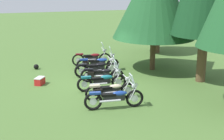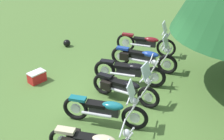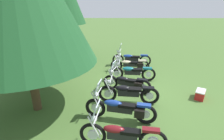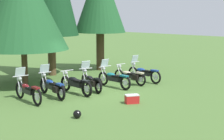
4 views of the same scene
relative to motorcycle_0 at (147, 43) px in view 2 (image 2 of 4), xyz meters
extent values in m
plane|color=#4C7033|center=(3.40, -0.49, -0.48)|extent=(80.00, 80.00, 0.00)
torus|color=black|center=(0.11, 0.75, -0.11)|extent=(0.20, 0.74, 0.74)
cylinder|color=silver|center=(0.11, 0.75, -0.11)|extent=(0.09, 0.29, 0.29)
torus|color=black|center=(-0.13, -0.82, -0.11)|extent=(0.20, 0.74, 0.74)
cylinder|color=silver|center=(-0.13, -0.82, -0.11)|extent=(0.09, 0.29, 0.29)
cube|color=black|center=(-0.01, -0.04, 0.00)|extent=(0.29, 0.81, 0.25)
ellipsoid|color=maroon|center=(0.02, 0.18, 0.15)|extent=(0.30, 0.59, 0.19)
cube|color=black|center=(-0.04, -0.25, 0.12)|extent=(0.28, 0.55, 0.10)
cube|color=maroon|center=(-0.12, -0.74, 0.24)|extent=(0.23, 0.46, 0.08)
cylinder|color=silver|center=(0.04, 0.70, 0.19)|extent=(0.09, 0.34, 0.65)
cylinder|color=silver|center=(0.17, 0.68, 0.19)|extent=(0.09, 0.34, 0.65)
cylinder|color=silver|center=(0.09, 0.61, 0.52)|extent=(0.72, 0.14, 0.04)
sphere|color=silver|center=(0.10, 0.70, 0.40)|extent=(0.19, 0.19, 0.17)
cylinder|color=silver|center=(0.08, -0.23, -0.09)|extent=(0.20, 0.79, 0.08)
cube|color=silver|center=(0.09, 0.63, 0.70)|extent=(0.46, 0.22, 0.39)
torus|color=black|center=(1.44, 0.81, -0.13)|extent=(0.26, 0.72, 0.71)
cylinder|color=silver|center=(1.44, 0.81, -0.13)|extent=(0.11, 0.27, 0.27)
torus|color=black|center=(1.08, -0.84, -0.13)|extent=(0.26, 0.72, 0.71)
cylinder|color=silver|center=(1.08, -0.84, -0.13)|extent=(0.11, 0.27, 0.27)
cube|color=black|center=(1.26, -0.02, -0.01)|extent=(0.37, 0.86, 0.26)
ellipsoid|color=navy|center=(1.31, 0.21, 0.14)|extent=(0.37, 0.64, 0.20)
cube|color=black|center=(1.21, -0.24, 0.11)|extent=(0.35, 0.60, 0.10)
cube|color=navy|center=(1.10, -0.77, 0.20)|extent=(0.27, 0.47, 0.08)
cylinder|color=silver|center=(1.35, 0.77, 0.17)|extent=(0.11, 0.34, 0.65)
cylinder|color=silver|center=(1.50, 0.74, 0.17)|extent=(0.11, 0.34, 0.65)
cylinder|color=silver|center=(1.41, 0.68, 0.51)|extent=(0.61, 0.17, 0.04)
sphere|color=silver|center=(1.43, 0.76, 0.39)|extent=(0.20, 0.20, 0.17)
cylinder|color=silver|center=(1.34, -0.22, -0.11)|extent=(0.26, 0.84, 0.08)
cube|color=silver|center=(1.41, 0.70, 0.69)|extent=(0.46, 0.24, 0.39)
cube|color=black|center=(0.97, -0.61, -0.03)|extent=(0.20, 0.34, 0.26)
cube|color=black|center=(1.28, -0.68, -0.03)|extent=(0.20, 0.34, 0.26)
torus|color=black|center=(2.42, 0.43, -0.12)|extent=(0.19, 0.73, 0.72)
cylinder|color=silver|center=(2.42, 0.43, -0.12)|extent=(0.08, 0.28, 0.27)
torus|color=black|center=(2.25, -1.19, -0.12)|extent=(0.19, 0.73, 0.72)
cylinder|color=silver|center=(2.25, -1.19, -0.12)|extent=(0.08, 0.28, 0.27)
cube|color=black|center=(2.33, -0.38, 0.00)|extent=(0.32, 0.83, 0.27)
ellipsoid|color=black|center=(2.36, -0.15, 0.16)|extent=(0.35, 0.60, 0.21)
cube|color=black|center=(2.31, -0.60, 0.13)|extent=(0.33, 0.56, 0.10)
cube|color=black|center=(2.26, -1.11, 0.21)|extent=(0.26, 0.46, 0.08)
cylinder|color=silver|center=(2.32, 0.38, 0.18)|extent=(0.08, 0.34, 0.65)
cylinder|color=silver|center=(2.50, 0.37, 0.18)|extent=(0.08, 0.34, 0.65)
cylinder|color=silver|center=(2.40, 0.30, 0.52)|extent=(0.71, 0.11, 0.04)
sphere|color=silver|center=(2.41, 0.39, 0.40)|extent=(0.19, 0.19, 0.17)
cylinder|color=silver|center=(2.46, -0.57, -0.10)|extent=(0.16, 0.81, 0.08)
torus|color=black|center=(3.56, 0.33, -0.14)|extent=(0.32, 0.68, 0.68)
cylinder|color=silver|center=(3.56, 0.33, -0.14)|extent=(0.13, 0.26, 0.26)
torus|color=black|center=(3.08, -1.08, -0.14)|extent=(0.32, 0.68, 0.68)
cylinder|color=silver|center=(3.08, -1.08, -0.14)|extent=(0.13, 0.26, 0.26)
cube|color=black|center=(3.32, -0.37, -0.04)|extent=(0.43, 0.76, 0.23)
ellipsoid|color=black|center=(3.38, -0.18, 0.10)|extent=(0.42, 0.58, 0.18)
cube|color=black|center=(3.25, -0.57, 0.07)|extent=(0.39, 0.54, 0.10)
cube|color=black|center=(3.10, -1.00, 0.17)|extent=(0.32, 0.48, 0.08)
cylinder|color=silver|center=(3.46, 0.30, 0.16)|extent=(0.15, 0.33, 0.65)
cylinder|color=silver|center=(3.61, 0.25, 0.16)|extent=(0.15, 0.33, 0.65)
cylinder|color=silver|center=(3.51, 0.20, 0.49)|extent=(0.66, 0.26, 0.04)
sphere|color=silver|center=(3.54, 0.28, 0.37)|extent=(0.22, 0.22, 0.17)
cylinder|color=silver|center=(3.39, -0.57, -0.12)|extent=(0.31, 0.72, 0.08)
cube|color=silver|center=(3.52, 0.22, 0.67)|extent=(0.47, 0.29, 0.39)
cube|color=black|center=(2.99, -0.84, -0.04)|extent=(0.24, 0.35, 0.26)
cube|color=black|center=(3.30, -0.94, -0.04)|extent=(0.24, 0.35, 0.26)
torus|color=black|center=(4.58, 0.05, -0.13)|extent=(0.17, 0.71, 0.70)
cylinder|color=silver|center=(4.58, 0.05, -0.13)|extent=(0.07, 0.27, 0.27)
torus|color=black|center=(4.45, -1.54, -0.13)|extent=(0.17, 0.71, 0.70)
cylinder|color=silver|center=(4.45, -1.54, -0.13)|extent=(0.07, 0.27, 0.27)
cube|color=black|center=(4.52, -0.74, -0.02)|extent=(0.29, 0.81, 0.26)
ellipsoid|color=#14606B|center=(4.54, -0.52, 0.14)|extent=(0.33, 0.59, 0.20)
cube|color=black|center=(4.50, -0.96, 0.11)|extent=(0.30, 0.55, 0.10)
cube|color=#14606B|center=(4.46, -1.46, 0.20)|extent=(0.24, 0.46, 0.08)
cylinder|color=silver|center=(4.50, 0.00, 0.17)|extent=(0.07, 0.34, 0.65)
cylinder|color=silver|center=(4.66, -0.01, 0.17)|extent=(0.07, 0.34, 0.65)
cylinder|color=silver|center=(4.57, -0.09, 0.50)|extent=(0.77, 0.10, 0.04)
sphere|color=silver|center=(4.58, 0.00, 0.38)|extent=(0.18, 0.18, 0.17)
cylinder|color=silver|center=(4.64, -0.93, -0.11)|extent=(0.15, 0.80, 0.08)
cube|color=silver|center=(4.57, -0.07, 0.68)|extent=(0.45, 0.19, 0.39)
ellipsoid|color=beige|center=(5.77, -0.51, 0.09)|extent=(0.31, 0.55, 0.17)
cube|color=black|center=(5.75, -0.93, 0.06)|extent=(0.29, 0.52, 0.10)
cube|color=beige|center=(5.72, -1.40, 0.18)|extent=(0.23, 0.45, 0.08)
cylinder|color=silver|center=(5.71, -0.01, 0.16)|extent=(0.06, 0.34, 0.65)
cylinder|color=silver|center=(5.79, -0.09, 0.49)|extent=(0.61, 0.07, 0.04)
sphere|color=silver|center=(5.80, 0.00, 0.37)|extent=(0.18, 0.18, 0.17)
cube|color=black|center=(5.55, -1.27, -0.04)|extent=(0.16, 0.33, 0.26)
cube|color=red|center=(2.74, -3.36, -0.32)|extent=(0.63, 0.57, 0.32)
cube|color=silver|center=(2.74, -3.36, -0.14)|extent=(0.65, 0.58, 0.04)
sphere|color=black|center=(-0.19, -3.26, -0.33)|extent=(0.29, 0.29, 0.29)
camera|label=1|loc=(17.75, -4.63, 4.32)|focal=50.83mm
camera|label=2|loc=(10.82, 0.57, 4.61)|focal=48.84mm
camera|label=3|loc=(-3.72, 0.19, 3.22)|focal=28.40mm
camera|label=4|loc=(-8.33, -12.39, 3.22)|focal=57.42mm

